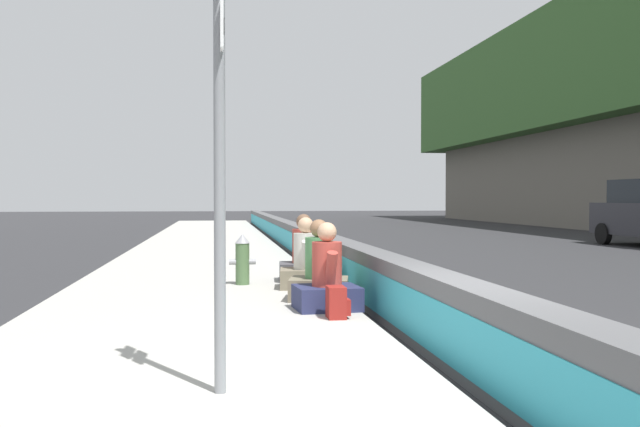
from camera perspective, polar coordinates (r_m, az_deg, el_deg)
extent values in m
plane|color=#2B2B2D|center=(6.89, 11.82, -12.57)|extent=(160.00, 160.00, 0.00)
cube|color=#A8A59E|center=(6.47, -11.38, -12.84)|extent=(80.00, 4.40, 0.14)
cube|color=#545456|center=(6.80, 11.83, -9.09)|extent=(76.00, 0.44, 0.85)
cube|color=teal|center=(6.73, 10.00, -9.56)|extent=(74.48, 0.01, 0.54)
cylinder|color=gray|center=(5.35, -8.33, 4.42)|extent=(0.09, 0.09, 3.60)
cube|color=white|center=(5.50, -8.15, 14.88)|extent=(0.44, 0.02, 0.36)
cube|color=black|center=(5.50, -7.99, 14.88)|extent=(0.30, 0.01, 0.10)
cylinder|color=#47663D|center=(12.06, -6.45, -4.17)|extent=(0.24, 0.24, 0.72)
cone|color=gray|center=(12.03, -6.45, -2.08)|extent=(0.26, 0.26, 0.16)
cylinder|color=gray|center=(12.07, -5.64, -3.99)|extent=(0.10, 0.12, 0.10)
cylinder|color=gray|center=(12.06, -7.26, -4.00)|extent=(0.10, 0.12, 0.10)
cube|color=#23284C|center=(9.36, 0.58, -6.99)|extent=(0.79, 0.90, 0.32)
cylinder|color=#AD3D33|center=(9.30, 0.58, -4.20)|extent=(0.40, 0.40, 0.60)
sphere|color=tan|center=(9.27, 0.58, -1.55)|extent=(0.26, 0.26, 0.26)
cylinder|color=#AD3D33|center=(9.52, 0.26, -4.43)|extent=(0.32, 0.17, 0.53)
cylinder|color=#AD3D33|center=(9.09, 0.91, -4.71)|extent=(0.32, 0.17, 0.53)
cube|color=#706651|center=(10.24, -0.09, -6.26)|extent=(0.89, 0.99, 0.32)
cylinder|color=#4C8951|center=(10.19, -0.09, -3.68)|extent=(0.41, 0.41, 0.60)
sphere|color=#8E6647|center=(10.16, -0.09, -1.24)|extent=(0.27, 0.27, 0.27)
cylinder|color=#4C8951|center=(10.42, -0.01, -3.91)|extent=(0.33, 0.20, 0.53)
cylinder|color=#4C8951|center=(9.97, -0.17, -4.14)|extent=(0.33, 0.20, 0.53)
cube|color=#706651|center=(11.57, -1.19, -5.40)|extent=(0.81, 0.92, 0.32)
cylinder|color=beige|center=(11.52, -1.20, -3.13)|extent=(0.41, 0.41, 0.60)
sphere|color=tan|center=(11.50, -1.20, -0.97)|extent=(0.27, 0.27, 0.27)
cylinder|color=beige|center=(11.75, -1.22, -3.33)|extent=(0.32, 0.17, 0.53)
cylinder|color=beige|center=(11.31, -1.17, -3.52)|extent=(0.32, 0.17, 0.53)
cube|color=#424247|center=(12.57, -1.36, -4.84)|extent=(0.80, 0.92, 0.33)
cylinder|color=#AD3D33|center=(12.53, -1.36, -2.70)|extent=(0.42, 0.42, 0.62)
sphere|color=brown|center=(12.50, -1.37, -0.66)|extent=(0.27, 0.27, 0.27)
cylinder|color=#AD3D33|center=(12.76, -1.42, -2.90)|extent=(0.33, 0.17, 0.54)
cylinder|color=#AD3D33|center=(12.30, -1.31, -3.06)|extent=(0.33, 0.17, 0.54)
cube|color=maroon|center=(8.68, 1.34, -7.37)|extent=(0.32, 0.22, 0.40)
cube|color=maroon|center=(8.71, 2.25, -7.74)|extent=(0.22, 0.06, 0.20)
cylinder|color=black|center=(26.30, 22.43, -1.56)|extent=(0.76, 0.23, 0.76)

